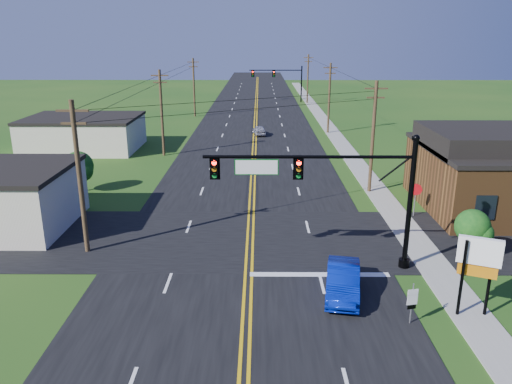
{
  "coord_description": "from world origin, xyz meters",
  "views": [
    {
      "loc": [
        0.74,
        -17.26,
        12.33
      ],
      "look_at": [
        0.56,
        10.0,
        3.75
      ],
      "focal_mm": 35.0,
      "sensor_mm": 36.0,
      "label": 1
    }
  ],
  "objects_px": {
    "signal_mast_main": "(327,185)",
    "signal_mast_far": "(279,78)",
    "blue_car": "(343,281)",
    "route_sign": "(412,301)",
    "stop_sign": "(416,193)"
  },
  "relations": [
    {
      "from": "signal_mast_far",
      "to": "blue_car",
      "type": "relative_size",
      "value": 2.43
    },
    {
      "from": "signal_mast_far",
      "to": "blue_car",
      "type": "xyz_separation_m",
      "value": [
        0.44,
        -75.12,
        -3.8
      ]
    },
    {
      "from": "signal_mast_far",
      "to": "blue_car",
      "type": "bearing_deg",
      "value": -89.66
    },
    {
      "from": "signal_mast_far",
      "to": "stop_sign",
      "type": "bearing_deg",
      "value": -83.44
    },
    {
      "from": "blue_car",
      "to": "signal_mast_far",
      "type": "bearing_deg",
      "value": 99.93
    },
    {
      "from": "route_sign",
      "to": "signal_mast_far",
      "type": "bearing_deg",
      "value": 79.91
    },
    {
      "from": "signal_mast_main",
      "to": "signal_mast_far",
      "type": "relative_size",
      "value": 1.03
    },
    {
      "from": "blue_car",
      "to": "route_sign",
      "type": "height_order",
      "value": "route_sign"
    },
    {
      "from": "signal_mast_main",
      "to": "route_sign",
      "type": "distance_m",
      "value": 7.45
    },
    {
      "from": "signal_mast_main",
      "to": "blue_car",
      "type": "bearing_deg",
      "value": -80.12
    },
    {
      "from": "signal_mast_main",
      "to": "signal_mast_far",
      "type": "bearing_deg",
      "value": 89.92
    },
    {
      "from": "route_sign",
      "to": "signal_mast_main",
      "type": "bearing_deg",
      "value": 106.65
    },
    {
      "from": "signal_mast_main",
      "to": "stop_sign",
      "type": "distance_m",
      "value": 11.49
    },
    {
      "from": "blue_car",
      "to": "signal_mast_main",
      "type": "bearing_deg",
      "value": 109.48
    },
    {
      "from": "stop_sign",
      "to": "signal_mast_far",
      "type": "bearing_deg",
      "value": 112.32
    }
  ]
}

